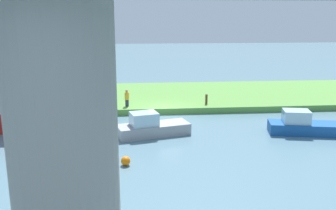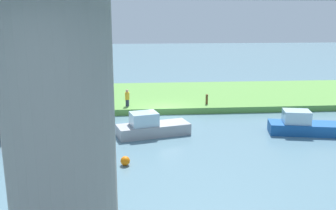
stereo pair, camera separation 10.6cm
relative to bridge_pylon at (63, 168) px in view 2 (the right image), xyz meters
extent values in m
plane|color=slate|center=(-4.01, -19.91, -4.04)|extent=(160.00, 160.00, 0.00)
cube|color=#5B9342|center=(-4.01, -25.91, -3.79)|extent=(80.00, 12.00, 0.50)
cylinder|color=#9E998E|center=(0.00, 0.00, 0.00)|extent=(2.60, 2.60, 8.08)
cylinder|color=#2D334C|center=(-1.07, -21.09, -3.26)|extent=(0.29, 0.29, 0.55)
cylinder|color=gold|center=(-1.07, -21.09, -2.69)|extent=(0.42, 0.42, 0.60)
sphere|color=tan|center=(-1.07, -21.09, -2.27)|extent=(0.24, 0.24, 0.24)
cylinder|color=brown|center=(-7.64, -21.24, -3.13)|extent=(0.20, 0.20, 0.82)
cube|color=#195199|center=(-13.00, -14.28, -3.67)|extent=(4.97, 2.61, 0.74)
cube|color=silver|center=(-12.38, -14.40, -2.88)|extent=(1.94, 1.66, 0.84)
cube|color=#99999E|center=(-2.89, -14.88, -3.67)|extent=(5.00, 2.82, 0.74)
cube|color=silver|center=(-2.28, -14.72, -2.88)|extent=(1.99, 1.73, 0.84)
sphere|color=orange|center=(-1.16, -9.81, -3.79)|extent=(0.50, 0.50, 0.50)
camera|label=1|loc=(-1.72, 8.65, 3.59)|focal=39.88mm
camera|label=2|loc=(-1.83, 8.66, 3.59)|focal=39.88mm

